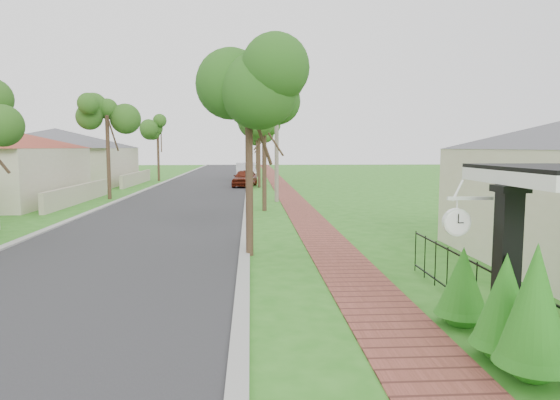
# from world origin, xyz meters

# --- Properties ---
(ground) EXTENTS (160.00, 160.00, 0.00)m
(ground) POSITION_xyz_m (0.00, 0.00, 0.00)
(ground) COLOR #2B731B
(ground) RESTS_ON ground
(road) EXTENTS (7.00, 120.00, 0.02)m
(road) POSITION_xyz_m (-3.00, 20.00, 0.00)
(road) COLOR #28282B
(road) RESTS_ON ground
(kerb_right) EXTENTS (0.30, 120.00, 0.10)m
(kerb_right) POSITION_xyz_m (0.65, 20.00, 0.00)
(kerb_right) COLOR #9E9E99
(kerb_right) RESTS_ON ground
(kerb_left) EXTENTS (0.30, 120.00, 0.10)m
(kerb_left) POSITION_xyz_m (-6.65, 20.00, 0.00)
(kerb_left) COLOR #9E9E99
(kerb_left) RESTS_ON ground
(sidewalk) EXTENTS (1.50, 120.00, 0.03)m
(sidewalk) POSITION_xyz_m (3.25, 20.00, 0.00)
(sidewalk) COLOR brown
(sidewalk) RESTS_ON ground
(porch_post) EXTENTS (0.48, 0.48, 2.52)m
(porch_post) POSITION_xyz_m (4.55, -1.00, 1.12)
(porch_post) COLOR black
(porch_post) RESTS_ON ground
(picket_fence) EXTENTS (0.03, 8.02, 1.00)m
(picket_fence) POSITION_xyz_m (4.90, -0.00, 0.53)
(picket_fence) COLOR black
(picket_fence) RESTS_ON ground
(street_trees) EXTENTS (10.70, 37.65, 5.89)m
(street_trees) POSITION_xyz_m (-2.87, 26.84, 4.54)
(street_trees) COLOR #382619
(street_trees) RESTS_ON ground
(hedge_row) EXTENTS (0.86, 4.57, 2.03)m
(hedge_row) POSITION_xyz_m (4.45, -1.65, 0.84)
(hedge_row) COLOR #136216
(hedge_row) RESTS_ON ground
(far_house_grey) EXTENTS (15.56, 15.56, 4.60)m
(far_house_grey) POSITION_xyz_m (-14.97, 34.00, 2.34)
(far_house_grey) COLOR beige
(far_house_grey) RESTS_ON ground
(parked_car_red) EXTENTS (2.17, 4.15, 1.35)m
(parked_car_red) POSITION_xyz_m (0.40, 30.82, 0.67)
(parked_car_red) COLOR #5B1B0D
(parked_car_red) RESTS_ON ground
(parked_car_white) EXTENTS (1.95, 5.04, 1.64)m
(parked_car_white) POSITION_xyz_m (0.40, 37.53, 0.82)
(parked_car_white) COLOR silver
(parked_car_white) RESTS_ON ground
(near_tree) EXTENTS (2.19, 2.19, 5.63)m
(near_tree) POSITION_xyz_m (0.80, 6.02, 4.49)
(near_tree) COLOR #382619
(near_tree) RESTS_ON ground
(utility_pole) EXTENTS (1.20, 0.24, 8.01)m
(utility_pole) POSITION_xyz_m (2.30, 19.97, 4.06)
(utility_pole) COLOR gray
(utility_pole) RESTS_ON ground
(station_clock) EXTENTS (0.76, 0.13, 0.60)m
(station_clock) POSITION_xyz_m (3.96, -0.60, 1.95)
(station_clock) COLOR white
(station_clock) RESTS_ON ground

